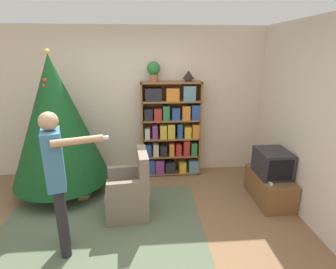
{
  "coord_description": "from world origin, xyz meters",
  "views": [
    {
      "loc": [
        0.28,
        -2.66,
        2.18
      ],
      "look_at": [
        0.57,
        0.88,
        1.05
      ],
      "focal_mm": 28.0,
      "sensor_mm": 36.0,
      "label": 1
    }
  ],
  "objects": [
    {
      "name": "area_rug",
      "position": [
        -0.35,
        0.22,
        0.0
      ],
      "size": [
        2.63,
        2.15,
        0.01
      ],
      "color": "#56664C",
      "rests_on": "ground_plane"
    },
    {
      "name": "ground_plane",
      "position": [
        0.0,
        0.0,
        0.0
      ],
      "size": [
        14.0,
        14.0,
        0.0
      ],
      "primitive_type": "plane",
      "color": "#846042"
    },
    {
      "name": "potted_plant",
      "position": [
        0.4,
        1.8,
        1.89
      ],
      "size": [
        0.22,
        0.22,
        0.33
      ],
      "color": "#935B38",
      "rests_on": "bookshelf"
    },
    {
      "name": "book_pile_near_tree",
      "position": [
        -0.73,
        1.03,
        0.05
      ],
      "size": [
        0.19,
        0.19,
        0.09
      ],
      "color": "orange",
      "rests_on": "ground_plane"
    },
    {
      "name": "wall_right",
      "position": [
        2.39,
        0.0,
        1.3
      ],
      "size": [
        0.1,
        8.0,
        2.6
      ],
      "color": "beige",
      "rests_on": "ground_plane"
    },
    {
      "name": "game_remote",
      "position": [
        1.96,
        0.5,
        0.43
      ],
      "size": [
        0.04,
        0.12,
        0.02
      ],
      "color": "white",
      "rests_on": "tv_stand"
    },
    {
      "name": "standing_person",
      "position": [
        -0.67,
        -0.11,
        0.96
      ],
      "size": [
        0.71,
        0.45,
        1.63
      ],
      "rotation": [
        0.0,
        0.0,
        -1.27
      ],
      "color": "#232328",
      "rests_on": "ground_plane"
    },
    {
      "name": "television",
      "position": [
        2.1,
        0.76,
        0.61
      ],
      "size": [
        0.43,
        0.52,
        0.38
      ],
      "color": "#28282D",
      "rests_on": "tv_stand"
    },
    {
      "name": "wall_back",
      "position": [
        0.0,
        2.01,
        1.3
      ],
      "size": [
        8.0,
        0.1,
        2.6
      ],
      "color": "beige",
      "rests_on": "ground_plane"
    },
    {
      "name": "bookshelf",
      "position": [
        0.7,
        1.8,
        0.83
      ],
      "size": [
        1.04,
        0.28,
        1.7
      ],
      "color": "brown",
      "rests_on": "ground_plane"
    },
    {
      "name": "christmas_tree",
      "position": [
        -1.09,
        1.29,
        1.18
      ],
      "size": [
        1.47,
        1.47,
        2.22
      ],
      "color": "#4C3323",
      "rests_on": "ground_plane"
    },
    {
      "name": "table_lamp",
      "position": [
        0.98,
        1.8,
        1.8
      ],
      "size": [
        0.2,
        0.2,
        0.18
      ],
      "color": "#473828",
      "rests_on": "bookshelf"
    },
    {
      "name": "tv_stand",
      "position": [
        2.1,
        0.76,
        0.21
      ],
      "size": [
        0.45,
        0.87,
        0.42
      ],
      "color": "brown",
      "rests_on": "ground_plane"
    },
    {
      "name": "armchair",
      "position": [
        0.01,
        0.56,
        0.32
      ],
      "size": [
        0.62,
        0.61,
        0.92
      ],
      "rotation": [
        0.0,
        0.0,
        -1.48
      ],
      "color": "#7A6B5B",
      "rests_on": "ground_plane"
    }
  ]
}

